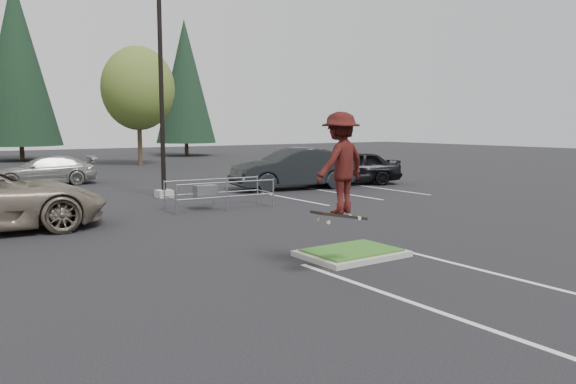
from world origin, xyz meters
TOP-DOWN VIEW (x-y plane):
  - ground at (0.00, 0.00)m, footprint 120.00×120.00m
  - grass_median at (0.00, 0.00)m, footprint 2.20×1.60m
  - stall_lines at (-1.35, 6.02)m, footprint 22.62×17.60m
  - light_pole at (0.50, 12.00)m, footprint 0.70×0.60m
  - decid_c at (5.99, 29.83)m, footprint 5.12×5.12m
  - conif_b at (0.00, 40.50)m, footprint 6.38×6.38m
  - conif_c at (14.00, 39.50)m, footprint 5.50×5.50m
  - cart_corral at (0.51, 8.03)m, footprint 3.70×1.59m
  - skateboarder at (-1.20, -1.00)m, footprint 1.38×0.97m
  - car_r_charc at (6.50, 11.50)m, footprint 5.89×2.97m
  - car_r_black at (10.00, 11.50)m, footprint 5.21×3.69m
  - car_far_silver at (-2.41, 19.73)m, footprint 4.99×2.51m

SIDE VIEW (x-z plane):
  - ground at x=0.00m, z-range 0.00..0.00m
  - stall_lines at x=-1.35m, z-range 0.00..0.01m
  - grass_median at x=0.00m, z-range 0.00..0.16m
  - cart_corral at x=0.51m, z-range 0.13..1.15m
  - car_far_silver at x=-2.41m, z-range 0.00..1.39m
  - car_r_black at x=10.00m, z-range 0.00..1.65m
  - car_r_charc at x=6.50m, z-range 0.00..1.85m
  - skateboarder at x=-1.20m, z-range 1.11..3.24m
  - light_pole at x=0.50m, z-range -0.50..9.62m
  - decid_c at x=5.99m, z-range 1.06..9.45m
  - conif_c at x=14.00m, z-range 0.60..13.10m
  - conif_b at x=0.00m, z-range 0.60..15.10m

